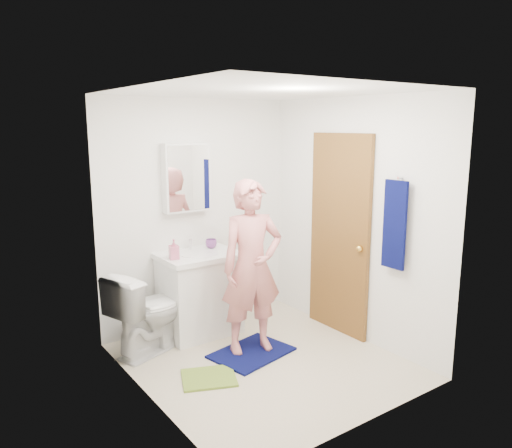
{
  "coord_description": "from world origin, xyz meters",
  "views": [
    {
      "loc": [
        -2.51,
        -3.41,
        2.12
      ],
      "look_at": [
        0.09,
        0.25,
        1.23
      ],
      "focal_mm": 35.0,
      "sensor_mm": 36.0,
      "label": 1
    }
  ],
  "objects_px": {
    "vanity_cabinet": "(200,296)",
    "towel": "(395,225)",
    "toilet": "(150,311)",
    "toothbrush_cup": "(211,244)",
    "soap_dispenser": "(174,249)",
    "man": "(252,267)",
    "medicine_cabinet": "(186,178)"
  },
  "relations": [
    {
      "from": "towel",
      "to": "toilet",
      "type": "xyz_separation_m",
      "value": [
        -1.78,
        1.37,
        -0.85
      ]
    },
    {
      "from": "medicine_cabinet",
      "to": "toothbrush_cup",
      "type": "bearing_deg",
      "value": -26.13
    },
    {
      "from": "toothbrush_cup",
      "to": "towel",
      "type": "bearing_deg",
      "value": -59.01
    },
    {
      "from": "towel",
      "to": "soap_dispenser",
      "type": "height_order",
      "value": "towel"
    },
    {
      "from": "soap_dispenser",
      "to": "man",
      "type": "distance_m",
      "value": 0.8
    },
    {
      "from": "medicine_cabinet",
      "to": "toothbrush_cup",
      "type": "xyz_separation_m",
      "value": [
        0.22,
        -0.11,
        -0.7
      ]
    },
    {
      "from": "toothbrush_cup",
      "to": "man",
      "type": "xyz_separation_m",
      "value": [
        -0.03,
        -0.79,
        -0.06
      ]
    },
    {
      "from": "medicine_cabinet",
      "to": "toilet",
      "type": "bearing_deg",
      "value": -150.54
    },
    {
      "from": "towel",
      "to": "toothbrush_cup",
      "type": "relative_size",
      "value": 6.69
    },
    {
      "from": "soap_dispenser",
      "to": "toothbrush_cup",
      "type": "xyz_separation_m",
      "value": [
        0.52,
        0.17,
        -0.05
      ]
    },
    {
      "from": "toothbrush_cup",
      "to": "vanity_cabinet",
      "type": "bearing_deg",
      "value": -151.3
    },
    {
      "from": "medicine_cabinet",
      "to": "toilet",
      "type": "height_order",
      "value": "medicine_cabinet"
    },
    {
      "from": "vanity_cabinet",
      "to": "towel",
      "type": "distance_m",
      "value": 2.08
    },
    {
      "from": "toilet",
      "to": "man",
      "type": "distance_m",
      "value": 1.06
    },
    {
      "from": "soap_dispenser",
      "to": "toothbrush_cup",
      "type": "relative_size",
      "value": 1.64
    },
    {
      "from": "man",
      "to": "medicine_cabinet",
      "type": "bearing_deg",
      "value": 114.85
    },
    {
      "from": "toilet",
      "to": "soap_dispenser",
      "type": "relative_size",
      "value": 4.1
    },
    {
      "from": "towel",
      "to": "vanity_cabinet",
      "type": "bearing_deg",
      "value": 128.47
    },
    {
      "from": "medicine_cabinet",
      "to": "towel",
      "type": "bearing_deg",
      "value": -55.39
    },
    {
      "from": "vanity_cabinet",
      "to": "toilet",
      "type": "distance_m",
      "value": 0.61
    },
    {
      "from": "toothbrush_cup",
      "to": "man",
      "type": "bearing_deg",
      "value": -92.1
    },
    {
      "from": "medicine_cabinet",
      "to": "towel",
      "type": "distance_m",
      "value": 2.11
    },
    {
      "from": "man",
      "to": "towel",
      "type": "bearing_deg",
      "value": -26.17
    },
    {
      "from": "vanity_cabinet",
      "to": "toothbrush_cup",
      "type": "bearing_deg",
      "value": 28.7
    },
    {
      "from": "toothbrush_cup",
      "to": "soap_dispenser",
      "type": "bearing_deg",
      "value": -161.39
    },
    {
      "from": "vanity_cabinet",
      "to": "soap_dispenser",
      "type": "bearing_deg",
      "value": -169.55
    },
    {
      "from": "vanity_cabinet",
      "to": "soap_dispenser",
      "type": "xyz_separation_m",
      "value": [
        -0.3,
        -0.06,
        0.55
      ]
    },
    {
      "from": "vanity_cabinet",
      "to": "toothbrush_cup",
      "type": "height_order",
      "value": "toothbrush_cup"
    },
    {
      "from": "medicine_cabinet",
      "to": "vanity_cabinet",
      "type": "bearing_deg",
      "value": -90.0
    },
    {
      "from": "toothbrush_cup",
      "to": "man",
      "type": "relative_size",
      "value": 0.07
    },
    {
      "from": "towel",
      "to": "man",
      "type": "xyz_separation_m",
      "value": [
        -0.99,
        0.81,
        -0.42
      ]
    },
    {
      "from": "vanity_cabinet",
      "to": "toilet",
      "type": "xyz_separation_m",
      "value": [
        -0.6,
        -0.11,
        0.0
      ]
    }
  ]
}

